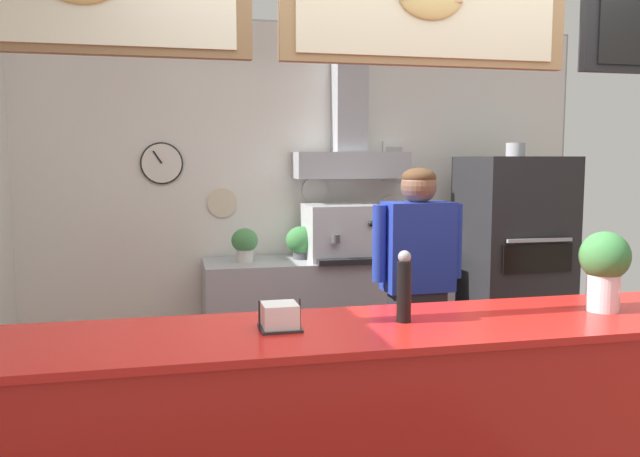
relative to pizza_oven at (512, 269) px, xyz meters
name	(u,v)px	position (x,y,z in m)	size (l,w,h in m)	color
back_wall_assembly	(315,186)	(-1.40, 0.51, 0.61)	(4.47, 2.56, 2.71)	#9E9E99
service_counter	(438,440)	(-1.42, -1.95, -0.34)	(3.97, 0.67, 1.01)	red
back_prep_counter	(327,320)	(-1.36, 0.30, -0.39)	(1.82, 0.58, 0.92)	#A3A5AD
pizza_oven	(512,269)	(0.00, 0.00, 0.00)	(0.70, 0.71, 1.78)	#232326
shop_worker	(417,293)	(-1.08, -0.83, 0.04)	(0.56, 0.23, 1.62)	#232328
espresso_machine	(341,232)	(-1.25, 0.27, 0.28)	(0.53, 0.53, 0.41)	silver
potted_rosemary	(301,241)	(-1.54, 0.33, 0.21)	(0.23, 0.23, 0.24)	#4C4C51
potted_basil	(401,239)	(-0.77, 0.31, 0.21)	(0.21, 0.21, 0.24)	#9E563D
potted_sage	(245,243)	(-1.97, 0.28, 0.22)	(0.19, 0.19, 0.24)	beige
pepper_grinder	(404,287)	(-1.57, -1.92, 0.31)	(0.06, 0.06, 0.29)	black
basil_vase	(604,267)	(-0.66, -1.94, 0.36)	(0.21, 0.21, 0.35)	silver
napkin_holder	(280,317)	(-2.08, -1.92, 0.21)	(0.17, 0.16, 0.12)	#262628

